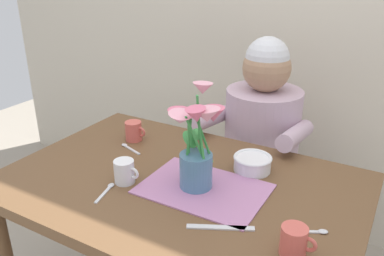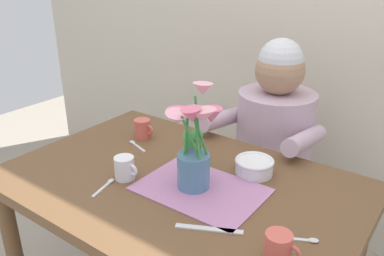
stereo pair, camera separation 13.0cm
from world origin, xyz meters
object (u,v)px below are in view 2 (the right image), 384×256
(dinner_knife, at_px, (209,229))
(coffee_cup, at_px, (279,248))
(tea_cup, at_px, (125,168))
(ceramic_mug, at_px, (143,129))
(seated_person, at_px, (271,162))
(flower_vase, at_px, (194,143))
(ceramic_bowl, at_px, (254,166))

(dinner_knife, xyz_separation_m, coffee_cup, (0.21, -0.00, 0.04))
(tea_cup, xyz_separation_m, ceramic_mug, (-0.18, 0.29, 0.00))
(seated_person, height_order, flower_vase, seated_person)
(flower_vase, height_order, tea_cup, flower_vase)
(ceramic_bowl, relative_size, coffee_cup, 1.46)
(flower_vase, height_order, ceramic_bowl, flower_vase)
(seated_person, xyz_separation_m, ceramic_bowl, (0.12, -0.43, 0.21))
(seated_person, distance_m, ceramic_bowl, 0.49)
(seated_person, distance_m, coffee_cup, 0.89)
(seated_person, height_order, coffee_cup, seated_person)
(dinner_knife, distance_m, ceramic_mug, 0.67)
(seated_person, bearing_deg, dinner_knife, -76.86)
(coffee_cup, bearing_deg, tea_cup, 173.51)
(dinner_knife, relative_size, coffee_cup, 2.04)
(dinner_knife, height_order, coffee_cup, coffee_cup)
(ceramic_bowl, bearing_deg, tea_cup, -139.62)
(seated_person, distance_m, flower_vase, 0.71)
(seated_person, relative_size, coffee_cup, 12.20)
(coffee_cup, bearing_deg, ceramic_bowl, 125.48)
(ceramic_bowl, distance_m, coffee_cup, 0.44)
(seated_person, bearing_deg, tea_cup, -106.08)
(ceramic_bowl, relative_size, dinner_knife, 0.72)
(seated_person, bearing_deg, flower_vase, -88.82)
(seated_person, height_order, dinner_knife, seated_person)
(ceramic_mug, bearing_deg, tea_cup, -57.58)
(flower_vase, xyz_separation_m, coffee_cup, (0.37, -0.16, -0.12))
(flower_vase, distance_m, coffee_cup, 0.42)
(flower_vase, xyz_separation_m, ceramic_mug, (-0.40, 0.19, -0.12))
(tea_cup, relative_size, ceramic_mug, 1.00)
(flower_vase, bearing_deg, ceramic_bowl, 58.90)
(flower_vase, xyz_separation_m, ceramic_bowl, (0.12, 0.20, -0.13))
(tea_cup, bearing_deg, ceramic_mug, 122.42)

